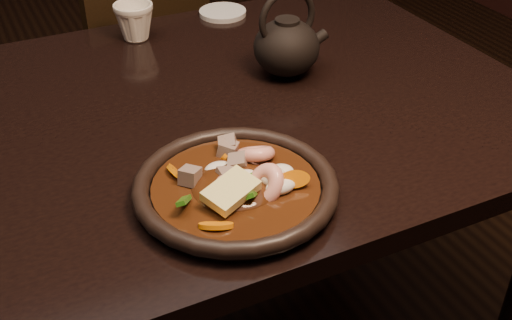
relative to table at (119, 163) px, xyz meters
name	(u,v)px	position (x,y,z in m)	size (l,w,h in m)	color
table	(119,163)	(0.00, 0.00, 0.00)	(1.60, 0.90, 0.75)	black
chair	(137,90)	(0.22, 0.67, -0.23)	(0.48, 0.48, 0.82)	black
plate	(236,188)	(0.11, -0.28, 0.09)	(0.31, 0.31, 0.03)	black
stirfry	(240,182)	(0.12, -0.27, 0.10)	(0.21, 0.22, 0.06)	#331809
saucer_right	(223,13)	(0.38, 0.39, 0.08)	(0.11, 0.11, 0.01)	silver
tea_cup	(134,20)	(0.15, 0.35, 0.12)	(0.09, 0.08, 0.09)	white
teapot	(287,44)	(0.37, 0.04, 0.14)	(0.16, 0.13, 0.18)	black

